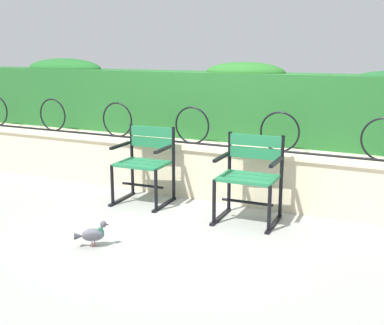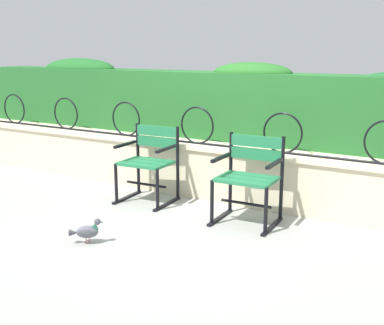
# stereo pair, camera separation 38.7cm
# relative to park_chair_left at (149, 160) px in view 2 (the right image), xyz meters

# --- Properties ---
(ground_plane) EXTENTS (60.00, 60.00, 0.00)m
(ground_plane) POSITION_rel_park_chair_left_xyz_m (0.67, -0.28, -0.45)
(ground_plane) COLOR #9E9E99
(stone_wall) EXTENTS (8.15, 0.41, 0.61)m
(stone_wall) POSITION_rel_park_chair_left_xyz_m (0.67, 0.47, -0.15)
(stone_wall) COLOR beige
(stone_wall) RESTS_ON ground
(iron_arch_fence) EXTENTS (7.59, 0.02, 0.42)m
(iron_arch_fence) POSITION_rel_park_chair_left_xyz_m (0.42, 0.39, 0.33)
(iron_arch_fence) COLOR black
(iron_arch_fence) RESTS_ON stone_wall
(hedge_row) EXTENTS (7.98, 0.53, 0.91)m
(hedge_row) POSITION_rel_park_chair_left_xyz_m (0.60, 0.91, 0.58)
(hedge_row) COLOR #236028
(hedge_row) RESTS_ON stone_wall
(park_chair_left) EXTENTS (0.59, 0.55, 0.82)m
(park_chair_left) POSITION_rel_park_chair_left_xyz_m (0.00, 0.00, 0.00)
(park_chair_left) COLOR #237547
(park_chair_left) RESTS_ON ground
(park_chair_right) EXTENTS (0.60, 0.55, 0.83)m
(park_chair_right) POSITION_rel_park_chair_left_xyz_m (1.22, -0.06, 0.00)
(park_chair_right) COLOR #237547
(park_chair_right) RESTS_ON ground
(pigeon_near_chairs) EXTENTS (0.26, 0.21, 0.22)m
(pigeon_near_chairs) POSITION_rel_park_chair_left_xyz_m (0.26, -1.30, -0.34)
(pigeon_near_chairs) COLOR #5B5B66
(pigeon_near_chairs) RESTS_ON ground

